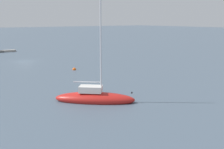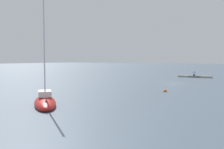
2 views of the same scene
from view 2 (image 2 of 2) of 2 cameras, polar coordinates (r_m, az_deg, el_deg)
The scene contains 6 objects.
ground_plane at distance 56.89m, azimuth 13.96°, elevation -1.95°, with size 500.00×500.00×0.00m, color #475666.
seawall_pier at distance 76.39m, azimuth 18.47°, elevation -0.46°, with size 9.53×1.45×0.51m.
person_seated_blue_left at distance 76.35m, azimuth 18.30°, elevation -0.07°, with size 0.47×0.65×0.73m.
umbrella_open_navy at distance 76.27m, azimuth 18.30°, elevation 0.58°, with size 1.38×1.38×1.30m.
sailboat_red_outer at distance 29.83m, azimuth -15.13°, elevation -6.08°, with size 7.84×7.40×12.63m.
mooring_buoy_near at distance 41.65m, azimuth 12.08°, elevation -3.76°, with size 0.60×0.60×0.60m.
Camera 2 is at (-16.71, 54.12, 5.35)m, focal length 39.83 mm.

